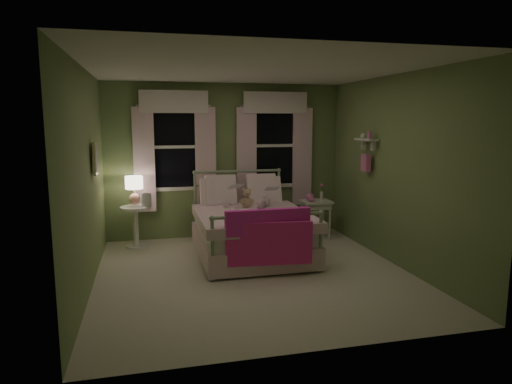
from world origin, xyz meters
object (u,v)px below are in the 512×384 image
object	(u,v)px
teddy_bear	(247,199)
table_lamp	(134,187)
child_right	(262,188)
nightstand_left	(136,221)
child_left	(227,191)
nightstand_right	(316,206)
bed	(250,229)

from	to	relation	value
teddy_bear	table_lamp	bearing A→B (deg)	160.84
child_right	nightstand_left	distance (m)	2.05
teddy_bear	table_lamp	size ratio (longest dim) A/B	0.67
child_left	nightstand_right	size ratio (longest dim) A/B	1.08
child_left	nightstand_right	xyz separation A→B (m)	(1.56, 0.26, -0.37)
bed	nightstand_left	xyz separation A→B (m)	(-1.66, 0.84, 0.03)
child_left	teddy_bear	xyz separation A→B (m)	(0.28, -0.16, -0.12)
bed	nightstand_right	world-z (taller)	bed
teddy_bear	table_lamp	xyz separation A→B (m)	(-1.66, 0.58, 0.16)
teddy_bear	nightstand_left	bearing A→B (deg)	160.84
child_left	bed	bearing A→B (deg)	109.07
child_left	nightstand_right	bearing A→B (deg)	174.80
child_right	nightstand_left	xyz separation A→B (m)	(-1.94, 0.42, -0.51)
bed	nightstand_right	xyz separation A→B (m)	(1.28, 0.68, 0.17)
teddy_bear	nightstand_right	size ratio (longest dim) A/B	0.47
teddy_bear	nightstand_right	xyz separation A→B (m)	(1.28, 0.41, -0.24)
child_left	teddy_bear	world-z (taller)	child_left
child_left	nightstand_right	distance (m)	1.62
nightstand_left	nightstand_right	world-z (taller)	same
child_right	teddy_bear	bearing A→B (deg)	48.85
child_right	bed	bearing A→B (deg)	75.76
child_left	nightstand_right	world-z (taller)	child_left
bed	child_left	distance (m)	0.73
child_right	nightstand_right	bearing A→B (deg)	-146.28
bed	nightstand_left	bearing A→B (deg)	153.17
bed	child_right	size ratio (longest dim) A/B	2.84
teddy_bear	nightstand_left	world-z (taller)	teddy_bear
child_right	teddy_bear	xyz separation A→B (m)	(-0.28, -0.16, -0.14)
nightstand_right	table_lamp	bearing A→B (deg)	176.83
teddy_bear	child_left	bearing A→B (deg)	150.50
bed	table_lamp	size ratio (longest dim) A/B	4.53
nightstand_left	nightstand_right	distance (m)	2.95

